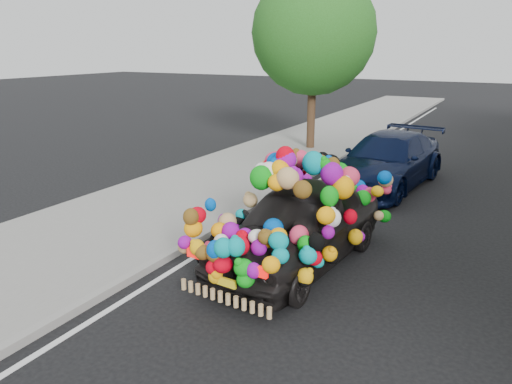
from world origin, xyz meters
TOP-DOWN VIEW (x-y plane):
  - ground at (0.00, 0.00)m, footprint 100.00×100.00m
  - sidewalk at (-4.30, 0.00)m, footprint 4.00×60.00m
  - kerb at (-2.35, 0.00)m, footprint 0.15×60.00m
  - tree_near_sidewalk at (-3.80, 9.50)m, footprint 4.20×4.20m
  - plush_art_car at (-0.31, 0.48)m, footprint 2.36×4.41m
  - navy_sedan at (-0.24, 6.08)m, footprint 2.46×4.95m

SIDE VIEW (x-z plane):
  - ground at x=0.00m, z-range 0.00..0.00m
  - sidewalk at x=-4.30m, z-range 0.00..0.12m
  - kerb at x=-2.35m, z-range 0.00..0.13m
  - navy_sedan at x=-0.24m, z-range 0.00..1.38m
  - plush_art_car at x=-0.31m, z-range 0.02..2.05m
  - tree_near_sidewalk at x=-3.80m, z-range 0.96..7.09m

